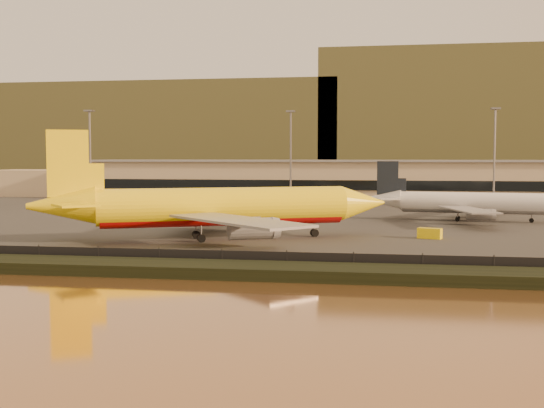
% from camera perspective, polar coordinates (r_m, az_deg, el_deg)
% --- Properties ---
extents(ground, '(900.00, 900.00, 0.00)m').
position_cam_1_polar(ground, '(95.42, 1.13, -4.35)').
color(ground, black).
rests_on(ground, ground).
extents(embankment, '(320.00, 7.00, 1.40)m').
position_cam_1_polar(embankment, '(78.71, -0.61, -5.62)').
color(embankment, black).
rests_on(embankment, ground).
extents(tarmac, '(320.00, 220.00, 0.20)m').
position_cam_1_polar(tarmac, '(189.44, 5.17, -0.19)').
color(tarmac, '#2D2D2D').
rests_on(tarmac, ground).
extents(perimeter_fence, '(300.00, 0.05, 2.20)m').
position_cam_1_polar(perimeter_fence, '(82.51, -0.14, -4.75)').
color(perimeter_fence, black).
rests_on(perimeter_fence, tarmac).
extents(terminal_building, '(202.00, 25.00, 12.60)m').
position_cam_1_polar(terminal_building, '(220.91, 1.98, 2.01)').
color(terminal_building, tan).
rests_on(terminal_building, tarmac).
extents(apron_light_masts, '(152.20, 12.20, 25.40)m').
position_cam_1_polar(apron_light_masts, '(168.49, 9.83, 4.56)').
color(apron_light_masts, slate).
rests_on(apron_light_masts, tarmac).
extents(distant_hills, '(470.00, 160.00, 70.00)m').
position_cam_1_polar(distant_hills, '(435.16, 4.74, 6.28)').
color(distant_hills, brown).
rests_on(distant_hills, ground).
extents(dhl_cargo_jet, '(56.37, 53.41, 17.76)m').
position_cam_1_polar(dhl_cargo_jet, '(111.87, -4.57, -0.30)').
color(dhl_cargo_jet, yellow).
rests_on(dhl_cargo_jet, tarmac).
extents(white_narrowbody_jet, '(44.00, 42.58, 12.64)m').
position_cam_1_polar(white_narrowbody_jet, '(150.23, 16.19, 0.06)').
color(white_narrowbody_jet, white).
rests_on(white_narrowbody_jet, tarmac).
extents(gse_vehicle_yellow, '(4.22, 2.90, 1.74)m').
position_cam_1_polar(gse_vehicle_yellow, '(116.68, 13.06, -2.40)').
color(gse_vehicle_yellow, yellow).
rests_on(gse_vehicle_yellow, tarmac).
extents(gse_vehicle_white, '(4.34, 2.73, 1.81)m').
position_cam_1_polar(gse_vehicle_white, '(132.64, -0.71, -1.52)').
color(gse_vehicle_white, white).
rests_on(gse_vehicle_white, tarmac).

